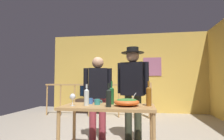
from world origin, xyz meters
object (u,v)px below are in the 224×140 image
(wine_glass, at_px, (73,97))
(wine_bottle_green, at_px, (112,95))
(stair_railing, at_px, (111,96))
(flat_screen_tv, at_px, (89,91))
(mug_blue, at_px, (90,101))
(person_standing_right, at_px, (133,85))
(tv_console, at_px, (89,106))
(wine_bottle_amber, at_px, (149,96))
(serving_table, at_px, (108,111))
(salad_bowl, at_px, (127,102))
(framed_picture, at_px, (152,67))
(person_standing_left, at_px, (98,92))
(wine_bottle_clear, at_px, (87,97))
(wine_bottle_dark, at_px, (109,97))
(mug_teal, at_px, (97,102))

(wine_glass, relative_size, wine_bottle_green, 0.49)
(stair_railing, bearing_deg, flat_screen_tv, 143.21)
(wine_bottle_green, distance_m, mug_blue, 0.36)
(person_standing_right, bearing_deg, tv_console, -44.84)
(wine_bottle_amber, xyz_separation_m, mug_blue, (-0.90, 0.11, -0.10))
(serving_table, height_order, person_standing_right, person_standing_right)
(person_standing_right, bearing_deg, salad_bowl, 101.03)
(framed_picture, xyz_separation_m, person_standing_right, (-0.54, -3.25, -0.58))
(serving_table, xyz_separation_m, mug_blue, (-0.31, 0.15, 0.12))
(flat_screen_tv, xyz_separation_m, person_standing_left, (1.02, -2.93, 0.14))
(framed_picture, distance_m, person_standing_left, 3.54)
(serving_table, distance_m, wine_glass, 0.56)
(person_standing_left, height_order, person_standing_right, person_standing_right)
(framed_picture, xyz_separation_m, stair_railing, (-1.32, -1.00, -0.96))
(stair_railing, bearing_deg, wine_bottle_clear, -87.40)
(wine_bottle_dark, relative_size, person_standing_right, 0.19)
(serving_table, distance_m, wine_bottle_clear, 0.38)
(tv_console, xyz_separation_m, person_standing_right, (1.68, -2.96, 0.80))
(wine_bottle_dark, bearing_deg, wine_bottle_green, 91.12)
(wine_bottle_green, bearing_deg, person_standing_right, 61.38)
(tv_console, bearing_deg, serving_table, -69.74)
(wine_bottle_green, bearing_deg, wine_bottle_dark, -88.88)
(flat_screen_tv, bearing_deg, wine_bottle_amber, -61.64)
(flat_screen_tv, height_order, wine_bottle_green, wine_bottle_green)
(wine_bottle_dark, height_order, person_standing_left, person_standing_left)
(person_standing_right, bearing_deg, person_standing_left, 15.58)
(wine_bottle_clear, height_order, wine_bottle_green, wine_bottle_green)
(flat_screen_tv, bearing_deg, wine_glass, -77.26)
(serving_table, bearing_deg, wine_bottle_green, 79.70)
(wine_glass, distance_m, wine_bottle_dark, 0.54)
(stair_railing, xyz_separation_m, salad_bowl, (0.72, -2.96, 0.15))
(wine_bottle_clear, xyz_separation_m, person_standing_right, (0.64, 0.76, 0.16))
(stair_railing, distance_m, wine_bottle_clear, 3.03)
(wine_glass, distance_m, person_standing_right, 1.18)
(wine_glass, bearing_deg, serving_table, 13.30)
(stair_railing, bearing_deg, wine_bottle_dark, -81.16)
(wine_bottle_clear, bearing_deg, tv_console, 105.60)
(wine_glass, bearing_deg, salad_bowl, 8.38)
(framed_picture, xyz_separation_m, serving_table, (-0.87, -3.95, -0.95))
(mug_blue, bearing_deg, wine_bottle_clear, -89.69)
(stair_railing, relative_size, mug_blue, 28.53)
(framed_picture, height_order, mug_teal, framed_picture)
(flat_screen_tv, height_order, wine_bottle_amber, wine_bottle_amber)
(wine_bottle_dark, bearing_deg, framed_picture, 78.55)
(wine_bottle_clear, bearing_deg, wine_glass, -161.83)
(wine_glass, distance_m, wine_bottle_amber, 1.10)
(wine_bottle_clear, height_order, wine_bottle_amber, wine_bottle_amber)
(person_standing_left, bearing_deg, salad_bowl, 114.82)
(wine_glass, bearing_deg, wine_bottle_dark, -3.55)
(framed_picture, bearing_deg, wine_bottle_dark, -101.45)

